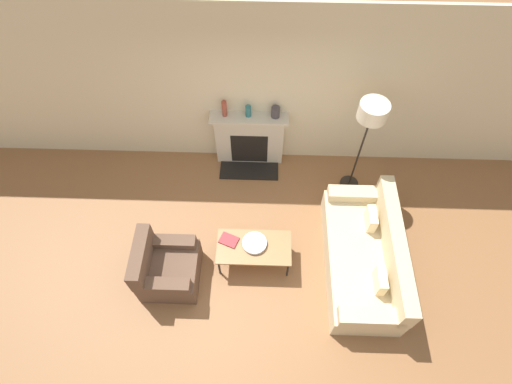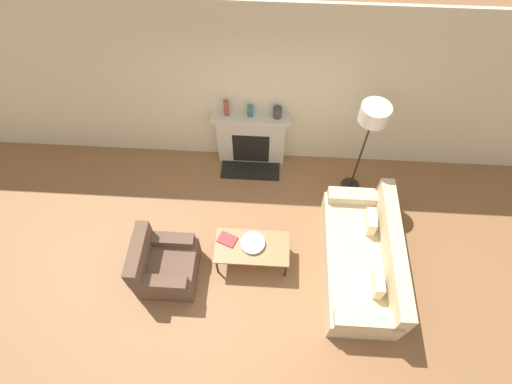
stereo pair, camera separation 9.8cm
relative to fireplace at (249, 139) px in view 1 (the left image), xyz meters
The scene contains 12 objects.
ground_plane 2.35m from the fireplace, 84.42° to the right, with size 18.00×18.00×0.00m, color brown.
wall_back 0.97m from the fireplace, 33.07° to the left, with size 18.00×0.06×2.90m.
fireplace is the anchor object (origin of this frame).
couch 2.66m from the fireplace, 48.46° to the right, with size 0.97×2.10×0.87m.
armchair_near 2.52m from the fireplace, 116.00° to the right, with size 0.81×0.82×0.85m.
coffee_table 1.95m from the fireplace, 85.78° to the right, with size 1.07×0.56×0.43m.
bowl 1.91m from the fireplace, 85.50° to the right, with size 0.35×0.35×0.05m.
book 1.87m from the fireplace, 96.86° to the right, with size 0.31×0.27×0.02m.
floor_lamp 2.09m from the fireplace, 15.89° to the right, with size 0.42×0.42×1.85m.
mantel_vase_left 0.79m from the fireplace, behind, with size 0.08×0.08×0.28m.
mantel_vase_center_left 0.65m from the fireplace, 119.70° to the left, with size 0.09×0.09×0.20m.
mantel_vase_center_right 0.76m from the fireplace, ahead, with size 0.14×0.14×0.18m.
Camera 1 is at (0.03, -2.19, 5.61)m, focal length 28.00 mm.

